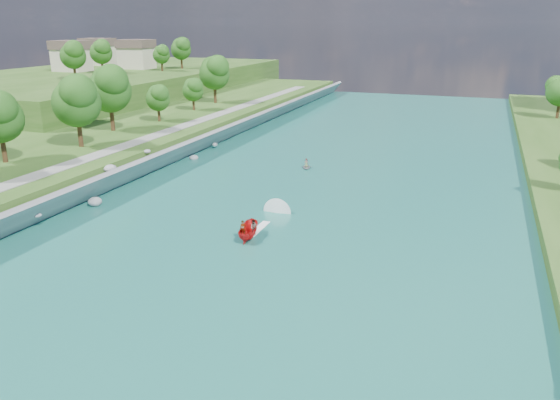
% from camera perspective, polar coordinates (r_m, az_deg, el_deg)
% --- Properties ---
extents(ground, '(260.00, 260.00, 0.00)m').
position_cam_1_polar(ground, '(50.32, -5.73, -8.28)').
color(ground, '#2D5119').
rests_on(ground, ground).
extents(river_water, '(55.00, 240.00, 0.10)m').
position_cam_1_polar(river_water, '(67.41, 1.67, -1.17)').
color(river_water, '#195F5D').
rests_on(river_water, ground).
extents(ridge_west, '(60.00, 120.00, 9.00)m').
position_cam_1_polar(ridge_west, '(170.83, -17.15, 11.34)').
color(ridge_west, '#2D5119').
rests_on(ridge_west, ground).
extents(riprap_bank, '(4.34, 236.00, 4.05)m').
position_cam_1_polar(riprap_bank, '(78.06, -16.79, 2.09)').
color(riprap_bank, slate).
rests_on(riprap_bank, ground).
extents(riverside_path, '(3.00, 200.00, 0.10)m').
position_cam_1_polar(riverside_path, '(82.29, -20.32, 3.80)').
color(riverside_path, gray).
rests_on(riverside_path, berm_west).
extents(ridge_houses, '(29.50, 29.50, 8.40)m').
position_cam_1_polar(ridge_houses, '(177.85, -18.07, 14.35)').
color(ridge_houses, beige).
rests_on(ridge_houses, ridge_west).
extents(trees_ridge, '(17.73, 45.13, 10.78)m').
position_cam_1_polar(trees_ridge, '(157.20, -15.60, 14.50)').
color(trees_ridge, '#2A4B14').
rests_on(trees_ridge, ridge_west).
extents(motorboat, '(3.60, 19.17, 2.10)m').
position_cam_1_polar(motorboat, '(59.78, -2.89, -2.92)').
color(motorboat, red).
rests_on(motorboat, river_water).
extents(raft, '(2.48, 2.96, 1.59)m').
position_cam_1_polar(raft, '(87.05, 2.76, 3.55)').
color(raft, gray).
rests_on(raft, river_water).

